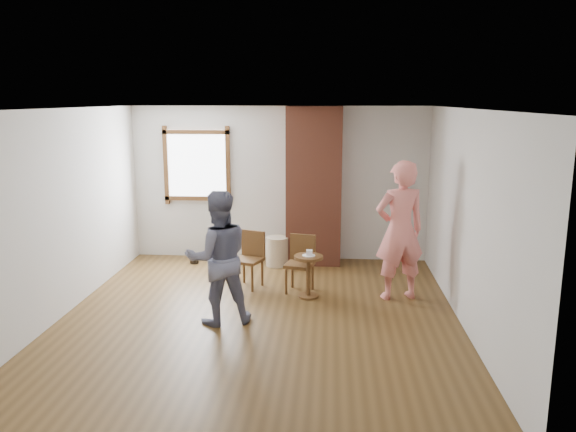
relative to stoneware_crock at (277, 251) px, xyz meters
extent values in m
plane|color=brown|center=(-0.01, -2.27, -0.24)|extent=(5.50, 5.50, 0.00)
cube|color=silver|center=(-0.01, 0.48, 1.06)|extent=(5.00, 0.04, 2.60)
cube|color=silver|center=(-2.51, -2.27, 1.06)|extent=(0.04, 5.50, 2.60)
cube|color=silver|center=(2.49, -2.27, 1.06)|extent=(0.04, 5.50, 2.60)
cube|color=white|center=(-0.01, -2.27, 2.36)|extent=(5.00, 5.50, 0.04)
cube|color=brown|center=(-1.41, 0.44, 1.36)|extent=(1.14, 0.06, 1.34)
cube|color=white|center=(-1.41, 0.46, 1.36)|extent=(1.00, 0.02, 1.20)
cube|color=brown|center=(0.59, 0.23, 1.06)|extent=(0.90, 0.50, 2.60)
cylinder|color=#CCB793|center=(0.00, 0.00, 0.00)|extent=(0.50, 0.50, 0.48)
cylinder|color=black|center=(-1.40, 0.02, -0.17)|extent=(0.16, 0.16, 0.15)
cube|color=brown|center=(-0.32, -1.12, 0.17)|extent=(0.49, 0.49, 0.05)
cylinder|color=brown|center=(-0.52, -1.21, -0.04)|extent=(0.04, 0.04, 0.41)
cylinder|color=brown|center=(-0.23, -1.32, -0.04)|extent=(0.04, 0.04, 0.41)
cylinder|color=brown|center=(-0.41, -0.92, -0.04)|extent=(0.04, 0.04, 0.41)
cylinder|color=brown|center=(-0.12, -1.03, -0.04)|extent=(0.04, 0.04, 0.41)
cube|color=brown|center=(-0.26, -0.96, 0.37)|extent=(0.37, 0.17, 0.41)
cube|color=brown|center=(0.44, -1.27, 0.16)|extent=(0.45, 0.45, 0.04)
cylinder|color=brown|center=(0.26, -1.39, -0.04)|extent=(0.04, 0.04, 0.40)
cylinder|color=brown|center=(0.56, -1.45, -0.04)|extent=(0.04, 0.04, 0.40)
cylinder|color=brown|center=(0.33, -1.09, -0.04)|extent=(0.04, 0.04, 0.40)
cylinder|color=brown|center=(0.63, -1.16, -0.04)|extent=(0.04, 0.04, 0.40)
cube|color=brown|center=(0.48, -1.11, 0.37)|extent=(0.38, 0.12, 0.40)
cylinder|color=brown|center=(0.58, -1.48, 0.34)|extent=(0.40, 0.40, 0.04)
cylinder|color=brown|center=(0.58, -1.48, 0.05)|extent=(0.06, 0.06, 0.54)
cylinder|color=brown|center=(0.58, -1.48, -0.23)|extent=(0.28, 0.28, 0.03)
cylinder|color=white|center=(0.58, -1.48, 0.36)|extent=(0.18, 0.18, 0.01)
cube|color=silver|center=(0.59, -1.48, 0.40)|extent=(0.08, 0.07, 0.06)
imported|color=#141639|center=(-0.48, -2.45, 0.58)|extent=(0.97, 0.87, 1.65)
imported|color=#FC867E|center=(1.81, -1.41, 0.72)|extent=(0.80, 0.64, 1.92)
camera|label=1|loc=(0.86, -8.91, 2.47)|focal=35.00mm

